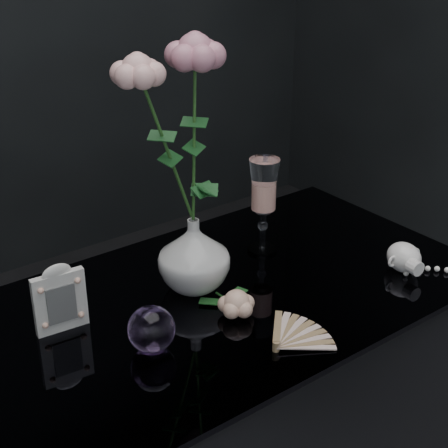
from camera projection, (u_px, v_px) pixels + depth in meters
table at (221, 443)px, 1.50m from camera, size 1.05×0.58×0.76m
vase at (194, 254)px, 1.33m from camera, size 0.18×0.18×0.15m
wine_glass at (263, 206)px, 1.45m from camera, size 0.09×0.09×0.21m
picture_frame at (59, 297)px, 1.20m from camera, size 0.11×0.08×0.13m
paperweight at (151, 329)px, 1.16m from camera, size 0.10×0.10×0.08m
paper_fan at (276, 345)px, 1.17m from camera, size 0.23×0.20×0.02m
loose_rose at (237, 303)px, 1.26m from camera, size 0.14×0.17×0.05m
pearl_jar at (404, 256)px, 1.41m from camera, size 0.24×0.24×0.06m
roses at (179, 124)px, 1.20m from camera, size 0.21×0.12×0.40m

